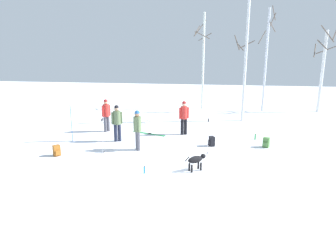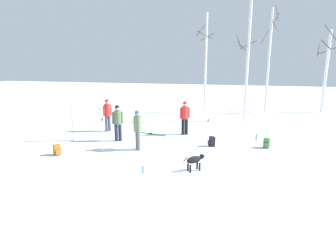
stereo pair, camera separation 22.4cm
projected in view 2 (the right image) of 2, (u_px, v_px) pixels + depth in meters
name	position (u px, v px, depth m)	size (l,w,h in m)	color
ground_plane	(154.00, 169.00, 10.56)	(60.00, 60.00, 0.00)	white
person_0	(185.00, 116.00, 14.83)	(0.48, 0.34, 1.72)	black
person_1	(107.00, 113.00, 15.48)	(0.34, 0.45, 1.72)	#4C4C56
person_2	(118.00, 121.00, 13.73)	(0.46, 0.34, 1.72)	#1E2338
person_3	(137.00, 127.00, 12.46)	(0.34, 0.46, 1.72)	#4C4C56
dog	(195.00, 160.00, 10.32)	(0.72, 0.61, 0.57)	black
ski_pair_planted_0	(72.00, 123.00, 13.79)	(0.11, 0.16, 1.76)	blue
ski_pair_lying_0	(150.00, 134.00, 15.18)	(1.83, 0.79, 0.05)	green
ski_poles_0	(208.00, 136.00, 11.83)	(0.07, 0.28, 1.49)	#B2B2BC
ski_poles_1	(103.00, 135.00, 12.06)	(0.07, 0.23, 1.48)	#B2B2BC
backpack_0	(57.00, 150.00, 11.95)	(0.35, 0.34, 0.44)	#99591E
backpack_1	(212.00, 142.00, 13.10)	(0.34, 0.32, 0.44)	black
backpack_2	(267.00, 143.00, 12.88)	(0.32, 0.34, 0.44)	#4C7F3F
water_bottle_0	(256.00, 137.00, 14.06)	(0.07, 0.07, 0.28)	green
water_bottle_1	(143.00, 170.00, 10.15)	(0.06, 0.06, 0.27)	#1E72BF
birch_tree_0	(206.00, 60.00, 21.33)	(1.30, 1.41, 6.82)	silver
birch_tree_1	(248.00, 57.00, 17.21)	(1.21, 1.21, 7.53)	silver
birch_tree_2	(269.00, 59.00, 20.23)	(1.13, 1.13, 7.04)	silver
birch_tree_3	(326.00, 69.00, 20.07)	(1.75, 1.52, 5.83)	white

